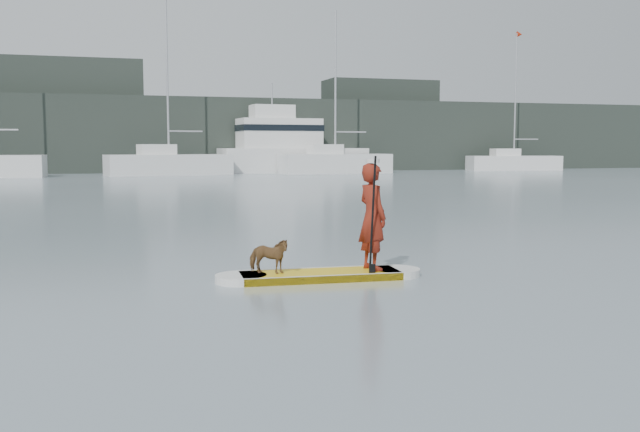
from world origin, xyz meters
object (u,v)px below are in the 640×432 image
object	(u,v)px
sailboat_d	(168,162)
motor_yacht_a	(287,148)
paddleboard	(320,275)
sailboat_e	(334,162)
dog	(268,256)
sailboat_f	(513,161)
paddler	(372,217)

from	to	relation	value
sailboat_d	motor_yacht_a	distance (m)	10.10
paddleboard	sailboat_e	size ratio (longest dim) A/B	0.27
dog	sailboat_e	world-z (taller)	sailboat_e
paddleboard	motor_yacht_a	distance (m)	46.22
dog	sailboat_d	size ratio (longest dim) A/B	0.05
paddleboard	motor_yacht_a	bearing A→B (deg)	80.38
dog	sailboat_e	distance (m)	44.03
paddleboard	motor_yacht_a	xyz separation A→B (m)	(10.72, 44.92, 1.91)
paddleboard	dog	world-z (taller)	dog
sailboat_d	sailboat_f	xyz separation A→B (m)	(29.34, 1.54, -0.14)
dog	sailboat_e	bearing A→B (deg)	9.35
sailboat_d	sailboat_f	distance (m)	29.38
dog	motor_yacht_a	bearing A→B (deg)	14.10
dog	motor_yacht_a	distance (m)	46.36
sailboat_e	sailboat_f	world-z (taller)	sailboat_e
dog	paddleboard	bearing A→B (deg)	-65.28
dog	sailboat_f	size ratio (longest dim) A/B	0.06
sailboat_d	sailboat_e	bearing A→B (deg)	-11.68
paddler	motor_yacht_a	world-z (taller)	motor_yacht_a
paddleboard	paddler	distance (m)	1.25
dog	sailboat_e	size ratio (longest dim) A/B	0.05
paddler	dog	size ratio (longest dim) A/B	2.61
paddler	dog	xyz separation A→B (m)	(-1.67, 0.11, -0.58)
paddleboard	sailboat_d	world-z (taller)	sailboat_d
sailboat_f	paddleboard	bearing A→B (deg)	-115.54
sailboat_f	sailboat_e	bearing A→B (deg)	-164.09
paddler	motor_yacht_a	size ratio (longest dim) A/B	0.14
paddleboard	dog	bearing A→B (deg)	-180.00
dog	motor_yacht_a	size ratio (longest dim) A/B	0.05
dog	sailboat_d	xyz separation A→B (m)	(1.92, 41.95, 0.54)
dog	sailboat_d	distance (m)	42.00
dog	motor_yacht_a	xyz separation A→B (m)	(11.53, 44.87, 1.58)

